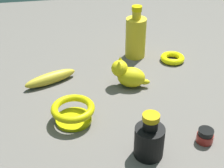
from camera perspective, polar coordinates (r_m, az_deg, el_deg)
name	(u,v)px	position (r m, az deg, el deg)	size (l,w,h in m)	color
ground	(112,97)	(1.04, 0.00, -2.32)	(2.00, 2.00, 0.00)	#5B5651
banana	(51,78)	(1.12, -10.64, 1.00)	(0.18, 0.04, 0.04)	gold
nail_polish_jar	(205,136)	(0.90, 15.91, -8.68)	(0.04, 0.04, 0.04)	maroon
bangle	(172,58)	(1.26, 10.48, 4.45)	(0.09, 0.09, 0.02)	yellow
bottle_short	(149,139)	(0.82, 6.50, -9.54)	(0.07, 0.07, 0.13)	black
bowl	(73,111)	(0.93, -6.79, -4.72)	(0.12, 0.12, 0.05)	#BCB808
cat_figurine	(128,74)	(1.08, 2.78, 1.71)	(0.13, 0.09, 0.10)	yellow
bottle_tall	(136,36)	(1.25, 4.15, 8.25)	(0.08, 0.08, 0.20)	gold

